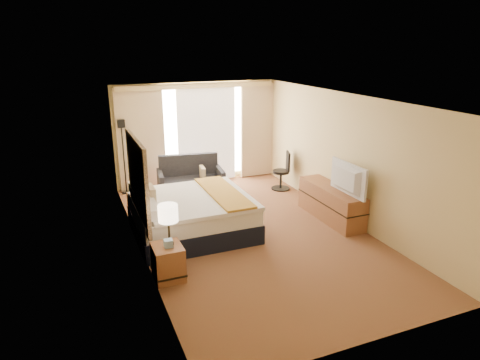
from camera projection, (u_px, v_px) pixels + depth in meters
name	position (u px, v px, depth m)	size (l,w,h in m)	color
floor	(251.00, 232.00, 8.36)	(4.20, 7.00, 0.02)	maroon
ceiling	(252.00, 98.00, 7.56)	(4.20, 7.00, 0.02)	white
wall_back	(197.00, 133.00, 11.04)	(4.20, 0.02, 2.60)	#D9C184
wall_front	(374.00, 249.00, 4.88)	(4.20, 0.02, 2.60)	#D9C184
wall_left	(137.00, 182.00, 7.20)	(0.02, 7.00, 2.60)	#D9C184
wall_right	(345.00, 158.00, 8.72)	(0.02, 7.00, 2.60)	#D9C184
headboard	(138.00, 180.00, 7.40)	(0.06, 1.85, 1.50)	black
nightstand_left	(168.00, 262.00, 6.67)	(0.45, 0.52, 0.55)	#975F37
nightstand_right	(140.00, 207.00, 8.88)	(0.45, 0.52, 0.55)	#975F37
media_dresser	(331.00, 203.00, 8.91)	(0.50, 1.80, 0.70)	#975F37
window	(206.00, 132.00, 11.10)	(2.30, 0.02, 2.30)	white
curtains	(198.00, 130.00, 10.91)	(4.12, 0.19, 2.56)	beige
bed	(192.00, 215.00, 8.22)	(2.17, 1.99, 1.06)	black
loveseat	(191.00, 183.00, 10.28)	(1.63, 1.02, 0.96)	#551823
floor_lamp	(123.00, 142.00, 10.18)	(0.23, 0.23, 1.82)	black
desk_chair	(283.00, 173.00, 10.71)	(0.47, 0.47, 0.96)	black
lamp_left	(168.00, 214.00, 6.51)	(0.31, 0.31, 0.65)	black
lamp_right	(139.00, 172.00, 8.66)	(0.29, 0.29, 0.62)	black
tissue_box	(168.00, 243.00, 6.55)	(0.13, 0.13, 0.12)	#7D9DC1
telephone	(145.00, 194.00, 8.77)	(0.18, 0.14, 0.07)	black
television	(344.00, 179.00, 8.30)	(1.08, 0.14, 0.62)	black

